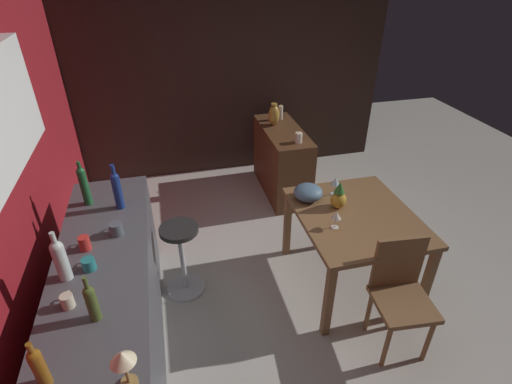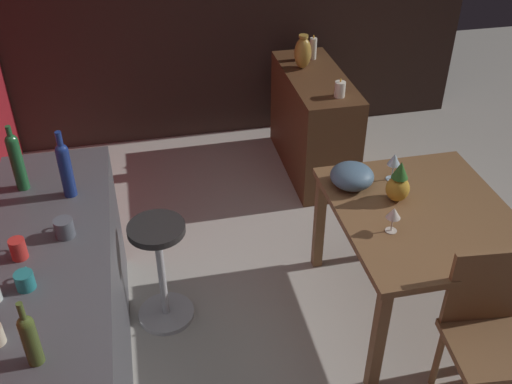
% 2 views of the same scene
% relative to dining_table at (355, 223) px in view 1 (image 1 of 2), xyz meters
% --- Properties ---
extents(ground_plane, '(9.00, 9.00, 0.00)m').
position_rel_dining_table_xyz_m(ground_plane, '(-0.07, 0.45, -0.65)').
color(ground_plane, '#B7B2A8').
extents(wall_side_right, '(0.10, 4.40, 2.60)m').
position_rel_dining_table_xyz_m(wall_side_right, '(2.48, 0.75, 0.65)').
color(wall_side_right, '#33231E').
rests_on(wall_side_right, ground_plane).
extents(dining_table, '(1.10, 0.95, 0.74)m').
position_rel_dining_table_xyz_m(dining_table, '(0.00, 0.00, 0.00)').
color(dining_table, brown).
rests_on(dining_table, ground_plane).
extents(kitchen_counter, '(2.10, 0.60, 0.90)m').
position_rel_dining_table_xyz_m(kitchen_counter, '(-0.25, 1.97, -0.20)').
color(kitchen_counter, '#4C4C51').
rests_on(kitchen_counter, ground_plane).
extents(sideboard_cabinet, '(1.10, 0.44, 0.82)m').
position_rel_dining_table_xyz_m(sideboard_cabinet, '(1.69, 0.11, -0.24)').
color(sideboard_cabinet, '#56351E').
rests_on(sideboard_cabinet, ground_plane).
extents(chair_near_window, '(0.44, 0.44, 0.90)m').
position_rel_dining_table_xyz_m(chair_near_window, '(-0.66, -0.06, -0.16)').
color(chair_near_window, brown).
rests_on(chair_near_window, ground_plane).
extents(bar_stool, '(0.34, 0.34, 0.69)m').
position_rel_dining_table_xyz_m(bar_stool, '(0.24, 1.45, -0.28)').
color(bar_stool, '#262323').
rests_on(bar_stool, ground_plane).
extents(wine_glass_left, '(0.08, 0.08, 0.15)m').
position_rel_dining_table_xyz_m(wine_glass_left, '(-0.12, 0.25, 0.20)').
color(wine_glass_left, silver).
rests_on(wine_glass_left, dining_table).
extents(wine_glass_right, '(0.08, 0.08, 0.17)m').
position_rel_dining_table_xyz_m(wine_glass_right, '(0.34, 0.06, 0.22)').
color(wine_glass_right, silver).
rests_on(wine_glass_right, dining_table).
extents(pineapple_centerpiece, '(0.13, 0.13, 0.25)m').
position_rel_dining_table_xyz_m(pineapple_centerpiece, '(0.14, 0.11, 0.20)').
color(pineapple_centerpiece, gold).
rests_on(pineapple_centerpiece, dining_table).
extents(fruit_bowl, '(0.25, 0.25, 0.14)m').
position_rel_dining_table_xyz_m(fruit_bowl, '(0.32, 0.31, 0.16)').
color(fruit_bowl, slate).
rests_on(fruit_bowl, dining_table).
extents(wine_bottle_olive, '(0.06, 0.06, 0.30)m').
position_rel_dining_table_xyz_m(wine_bottle_olive, '(-0.76, 1.95, 0.38)').
color(wine_bottle_olive, '#475623').
rests_on(wine_bottle_olive, kitchen_counter).
extents(wine_bottle_clear, '(0.08, 0.08, 0.35)m').
position_rel_dining_table_xyz_m(wine_bottle_clear, '(-0.39, 2.15, 0.41)').
color(wine_bottle_clear, silver).
rests_on(wine_bottle_clear, kitchen_counter).
extents(wine_bottle_green, '(0.07, 0.07, 0.37)m').
position_rel_dining_table_xyz_m(wine_bottle_green, '(0.44, 2.11, 0.43)').
color(wine_bottle_green, '#1E592D').
rests_on(wine_bottle_green, kitchen_counter).
extents(wine_bottle_amber, '(0.06, 0.06, 0.28)m').
position_rel_dining_table_xyz_m(wine_bottle_amber, '(-1.10, 2.14, 0.38)').
color(wine_bottle_amber, '#8C5114').
rests_on(wine_bottle_amber, kitchen_counter).
extents(wine_bottle_cobalt, '(0.07, 0.07, 0.37)m').
position_rel_dining_table_xyz_m(wine_bottle_cobalt, '(0.33, 1.86, 0.42)').
color(wine_bottle_cobalt, navy).
rests_on(wine_bottle_cobalt, kitchen_counter).
extents(cup_red, '(0.11, 0.07, 0.10)m').
position_rel_dining_table_xyz_m(cup_red, '(-0.13, 2.07, 0.30)').
color(cup_red, red).
rests_on(cup_red, kitchen_counter).
extents(cup_cream, '(0.11, 0.07, 0.08)m').
position_rel_dining_table_xyz_m(cup_cream, '(-0.63, 2.10, 0.29)').
color(cup_cream, beige).
rests_on(cup_cream, kitchen_counter).
extents(cup_teal, '(0.12, 0.08, 0.08)m').
position_rel_dining_table_xyz_m(cup_teal, '(-0.34, 2.02, 0.29)').
color(cup_teal, teal).
rests_on(cup_teal, kitchen_counter).
extents(cup_slate, '(0.13, 0.09, 0.09)m').
position_rel_dining_table_xyz_m(cup_slate, '(-0.02, 1.87, 0.30)').
color(cup_slate, '#515660').
rests_on(cup_slate, kitchen_counter).
extents(counter_lamp, '(0.12, 0.12, 0.23)m').
position_rel_dining_table_xyz_m(counter_lamp, '(-1.20, 1.76, 0.42)').
color(counter_lamp, '#A58447').
rests_on(counter_lamp, kitchen_counter).
extents(pillar_candle_tall, '(0.08, 0.08, 0.14)m').
position_rel_dining_table_xyz_m(pillar_candle_tall, '(1.30, 0.06, 0.23)').
color(pillar_candle_tall, white).
rests_on(pillar_candle_tall, sideboard_cabinet).
extents(pillar_candle_short, '(0.06, 0.06, 0.20)m').
position_rel_dining_table_xyz_m(pillar_candle_short, '(2.01, 0.05, 0.26)').
color(pillar_candle_short, white).
rests_on(pillar_candle_short, sideboard_cabinet).
extents(vase_brass, '(0.13, 0.13, 0.27)m').
position_rel_dining_table_xyz_m(vase_brass, '(1.85, 0.18, 0.30)').
color(vase_brass, '#B78C38').
rests_on(vase_brass, sideboard_cabinet).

